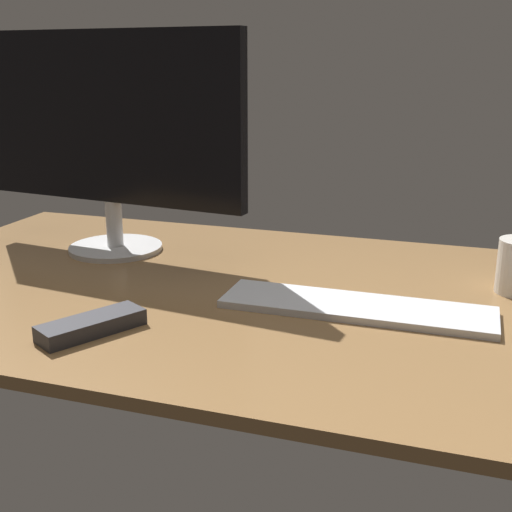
# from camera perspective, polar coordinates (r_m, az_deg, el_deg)

# --- Properties ---
(desk) EXTENTS (1.40, 0.84, 0.02)m
(desk) POSITION_cam_1_polar(r_m,az_deg,el_deg) (1.21, -2.06, -3.20)
(desk) COLOR olive
(desk) RESTS_ON ground
(monitor) EXTENTS (0.62, 0.20, 0.46)m
(monitor) POSITION_cam_1_polar(r_m,az_deg,el_deg) (1.42, -12.59, 10.70)
(monitor) COLOR silver
(monitor) RESTS_ON desk
(keyboard) EXTENTS (0.45, 0.12, 0.01)m
(keyboard) POSITION_cam_1_polar(r_m,az_deg,el_deg) (1.11, 8.62, -4.38)
(keyboard) COLOR silver
(keyboard) RESTS_ON desk
(tv_remote) EXTENTS (0.13, 0.17, 0.03)m
(tv_remote) POSITION_cam_1_polar(r_m,az_deg,el_deg) (1.04, -13.95, -5.80)
(tv_remote) COLOR #2D2D33
(tv_remote) RESTS_ON desk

